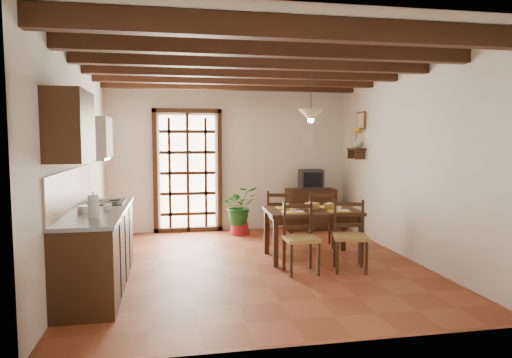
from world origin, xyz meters
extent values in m
plane|color=brown|center=(0.00, 0.00, 0.00)|extent=(5.00, 5.00, 0.00)
cube|color=silver|center=(0.00, 2.50, 1.40)|extent=(4.50, 0.02, 2.80)
cube|color=silver|center=(0.00, -2.50, 1.40)|extent=(4.50, 0.02, 2.80)
cube|color=silver|center=(-2.25, 0.00, 1.40)|extent=(0.02, 5.00, 2.80)
cube|color=silver|center=(2.25, 0.00, 1.40)|extent=(0.02, 5.00, 2.80)
cube|color=white|center=(0.00, 0.00, 2.80)|extent=(4.50, 5.00, 0.02)
cube|color=black|center=(0.00, -2.10, 2.69)|extent=(4.50, 0.14, 0.20)
cube|color=black|center=(0.00, -1.26, 2.69)|extent=(4.50, 0.14, 0.20)
cube|color=black|center=(0.00, -0.42, 2.69)|extent=(4.50, 0.14, 0.20)
cube|color=black|center=(0.00, 0.42, 2.69)|extent=(4.50, 0.14, 0.20)
cube|color=black|center=(0.00, 1.26, 2.69)|extent=(4.50, 0.14, 0.20)
cube|color=black|center=(0.00, 2.10, 2.69)|extent=(4.50, 0.14, 0.20)
cube|color=white|center=(-0.80, 2.49, 1.10)|extent=(1.01, 0.02, 2.11)
cube|color=black|center=(-0.80, 2.44, 2.24)|extent=(1.26, 0.10, 0.08)
cube|color=black|center=(-1.39, 2.44, 1.10)|extent=(0.08, 0.10, 2.28)
cube|color=black|center=(-0.21, 2.44, 1.10)|extent=(0.08, 0.10, 2.28)
cube|color=black|center=(-0.80, 2.42, 1.10)|extent=(1.01, 0.03, 2.02)
cube|color=black|center=(-1.95, -0.60, 0.44)|extent=(0.60, 2.20, 0.88)
cube|color=slate|center=(-1.95, -0.60, 0.90)|extent=(0.64, 2.25, 0.04)
cube|color=tan|center=(-2.23, -0.60, 1.13)|extent=(0.02, 2.20, 0.50)
cube|color=black|center=(-2.08, -1.30, 1.85)|extent=(0.35, 0.80, 0.70)
cube|color=white|center=(-2.05, -0.05, 1.75)|extent=(0.38, 0.60, 0.50)
cube|color=silver|center=(-2.05, -0.05, 1.48)|extent=(0.32, 0.55, 0.04)
cube|color=black|center=(-1.95, -0.05, 0.93)|extent=(0.50, 0.55, 0.02)
cylinder|color=white|center=(-1.90, -1.15, 1.03)|extent=(0.11, 0.11, 0.24)
cylinder|color=silver|center=(-2.05, -0.85, 0.95)|extent=(0.14, 0.14, 0.10)
cube|color=#311B10|center=(0.88, 0.19, 0.69)|extent=(1.35, 0.90, 0.05)
cube|color=#311B10|center=(0.88, 0.19, 0.62)|extent=(1.21, 0.81, 0.09)
cube|color=#311B10|center=(1.50, 0.53, 0.33)|extent=(0.07, 0.07, 0.67)
cube|color=#311B10|center=(0.29, 0.58, 0.33)|extent=(0.07, 0.07, 0.67)
cube|color=#311B10|center=(1.47, -0.20, 0.33)|extent=(0.07, 0.07, 0.67)
cube|color=#311B10|center=(0.27, -0.15, 0.33)|extent=(0.07, 0.07, 0.67)
cube|color=#A48245|center=(0.53, -0.48, 0.45)|extent=(0.42, 0.40, 0.05)
cube|color=black|center=(0.52, -0.31, 0.68)|extent=(0.42, 0.04, 0.46)
cube|color=black|center=(0.53, -0.48, 0.22)|extent=(0.40, 0.38, 0.45)
cube|color=#A48245|center=(1.18, -0.51, 0.45)|extent=(0.51, 0.50, 0.05)
cube|color=black|center=(1.23, -0.34, 0.69)|extent=(0.42, 0.14, 0.46)
cube|color=black|center=(1.18, -0.51, 0.23)|extent=(0.49, 0.47, 0.45)
cube|color=#A48245|center=(0.58, 0.89, 0.46)|extent=(0.52, 0.50, 0.05)
cube|color=black|center=(0.54, 0.72, 0.69)|extent=(0.42, 0.14, 0.47)
cube|color=black|center=(0.58, 0.89, 0.23)|extent=(0.49, 0.48, 0.46)
cube|color=#A48245|center=(1.24, 0.87, 0.44)|extent=(0.48, 0.46, 0.05)
cube|color=black|center=(1.21, 0.70, 0.67)|extent=(0.41, 0.11, 0.45)
cube|color=black|center=(1.24, 0.87, 0.22)|extent=(0.46, 0.44, 0.44)
cube|color=gold|center=(0.55, -0.02, 0.68)|extent=(0.30, 0.23, 0.01)
cube|color=gold|center=(1.21, -0.02, 0.68)|extent=(0.30, 0.23, 0.01)
cube|color=gold|center=(0.55, 0.40, 0.68)|extent=(0.30, 0.23, 0.01)
cube|color=gold|center=(1.21, 0.40, 0.68)|extent=(0.30, 0.23, 0.01)
cylinder|color=olive|center=(0.88, 0.19, 0.72)|extent=(0.21, 0.21, 0.08)
imported|color=white|center=(0.65, 0.25, 0.74)|extent=(0.22, 0.22, 0.05)
cube|color=black|center=(1.50, 2.23, 0.39)|extent=(0.94, 0.47, 0.78)
cube|color=black|center=(1.50, 2.23, 0.97)|extent=(0.47, 0.43, 0.37)
cube|color=black|center=(1.50, 2.03, 0.97)|extent=(0.35, 0.06, 0.27)
cube|color=white|center=(1.50, 2.48, 1.75)|extent=(0.25, 0.03, 0.32)
cone|color=maroon|center=(0.10, 2.03, 0.11)|extent=(0.39, 0.39, 0.24)
imported|color=#144C19|center=(0.10, 2.03, 0.57)|extent=(1.80, 1.60, 1.81)
cube|color=black|center=(2.14, 1.60, 1.55)|extent=(0.20, 0.42, 0.03)
cube|color=black|center=(2.14, 1.43, 1.46)|extent=(0.18, 0.03, 0.18)
cube|color=black|center=(2.14, 1.77, 1.46)|extent=(0.18, 0.03, 0.18)
imported|color=#B2BFB2|center=(2.14, 1.60, 1.65)|extent=(0.15, 0.15, 0.15)
sphere|color=gold|center=(2.14, 1.60, 1.86)|extent=(0.14, 0.14, 0.14)
cylinder|color=#144C19|center=(2.14, 1.60, 1.71)|extent=(0.01, 0.01, 0.28)
cube|color=brown|center=(2.23, 1.60, 2.05)|extent=(0.03, 0.32, 0.32)
cube|color=#C3B292|center=(2.21, 1.60, 2.05)|extent=(0.01, 0.26, 0.26)
cylinder|color=black|center=(0.88, 0.29, 2.45)|extent=(0.01, 0.01, 0.70)
cone|color=beige|center=(0.88, 0.29, 2.08)|extent=(0.36, 0.36, 0.14)
sphere|color=#FFD88C|center=(0.88, 0.29, 2.00)|extent=(0.09, 0.09, 0.09)
camera|label=1|loc=(-1.11, -6.04, 1.73)|focal=32.00mm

